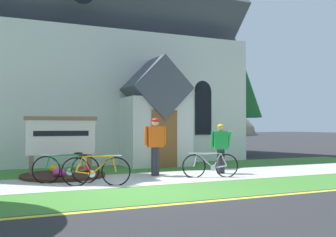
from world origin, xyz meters
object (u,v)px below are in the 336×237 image
Objects in this scene: bicycle_red at (66,169)px; bicycle_white at (211,165)px; cyclist_in_blue_jersey at (221,145)px; cyclist_in_white_jersey at (155,141)px; bicycle_black at (96,171)px; church_sign at (61,137)px; roadside_conifer at (231,71)px.

bicycle_red reaches higher than bicycle_white.
bicycle_white is at bearing -138.30° from cyclist_in_blue_jersey.
cyclist_in_white_jersey is at bearing 143.66° from bicycle_white.
church_sign is at bearing 100.76° from bicycle_black.
roadside_conifer reaches higher than bicycle_white.
church_sign is 0.32× the size of roadside_conifer.
cyclist_in_blue_jersey is (4.88, 0.18, 0.53)m from bicycle_red.
cyclist_in_white_jersey is at bearing 171.49° from cyclist_in_blue_jersey.
cyclist_in_white_jersey is at bearing -24.37° from church_sign.
bicycle_black is 12.87m from roadside_conifer.
bicycle_white is 10.46m from roadside_conifer.
bicycle_red reaches higher than bicycle_black.
cyclist_in_white_jersey is at bearing -136.47° from roadside_conifer.
bicycle_white is (4.12, -0.50, -0.02)m from bicycle_red.
church_sign is at bearing 162.42° from cyclist_in_blue_jersey.
bicycle_red is 2.88m from cyclist_in_white_jersey.
church_sign is 11.65m from roadside_conifer.
bicycle_white is (3.97, -2.18, -0.82)m from church_sign.
bicycle_red is 1.01× the size of bicycle_black.
bicycle_black is at bearing -50.32° from bicycle_red.
cyclist_in_white_jersey is (2.15, 1.24, 0.66)m from bicycle_black.
cyclist_in_blue_jersey reaches higher than bicycle_white.
cyclist_in_blue_jersey is at bearing -125.17° from roadside_conifer.
roadside_conifer is at bearing 40.78° from bicycle_black.
church_sign is 1.23× the size of cyclist_in_white_jersey.
church_sign is 1.29× the size of bicycle_red.
church_sign reaches higher than bicycle_white.
church_sign is at bearing 84.91° from bicycle_red.
cyclist_in_blue_jersey is at bearing 2.15° from bicycle_red.
roadside_conifer reaches higher than church_sign.
bicycle_white is at bearing -6.90° from bicycle_red.
bicycle_black is 0.24× the size of roadside_conifer.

